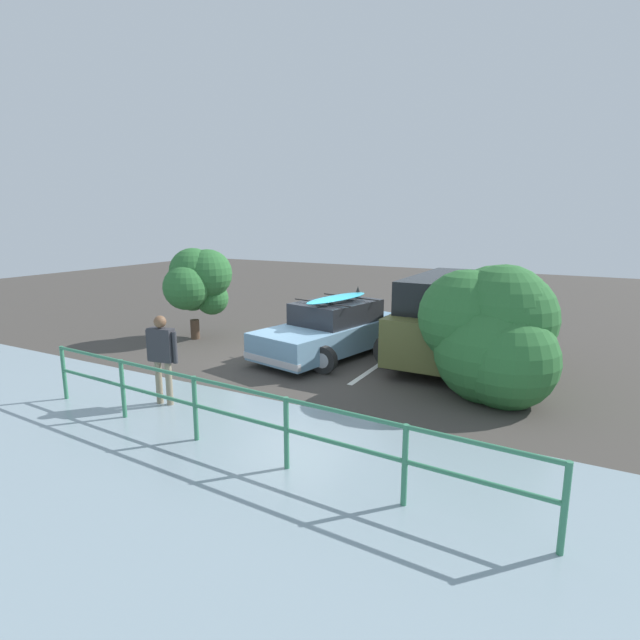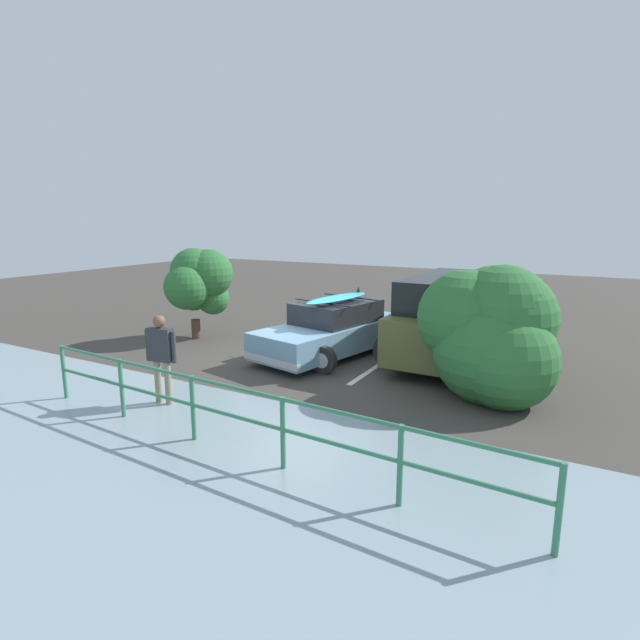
% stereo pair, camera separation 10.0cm
% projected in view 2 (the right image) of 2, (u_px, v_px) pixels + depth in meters
% --- Properties ---
extents(ground_plane, '(44.00, 44.00, 0.02)m').
position_uv_depth(ground_plane, '(293.00, 359.00, 11.68)').
color(ground_plane, '#423D38').
rests_on(ground_plane, ground).
extents(parking_stripe, '(0.12, 3.71, 0.00)m').
position_uv_depth(parking_stripe, '(384.00, 362.00, 11.41)').
color(parking_stripe, silver).
rests_on(parking_stripe, ground).
extents(sedan_car, '(2.72, 4.40, 1.56)m').
position_uv_depth(sedan_car, '(333.00, 329.00, 11.96)').
color(sedan_car, '#729EBC').
rests_on(sedan_car, ground).
extents(suv_car, '(2.79, 4.48, 1.96)m').
position_uv_depth(suv_car, '(454.00, 318.00, 11.31)').
color(suv_car, brown).
rests_on(suv_car, ground).
extents(person_bystander, '(0.61, 0.25, 1.59)m').
position_uv_depth(person_bystander, '(161.00, 351.00, 8.67)').
color(person_bystander, gray).
rests_on(person_bystander, ground).
extents(railing_fence, '(8.25, 0.51, 0.99)m').
position_uv_depth(railing_fence, '(235.00, 409.00, 6.87)').
color(railing_fence, '#387F5B').
rests_on(railing_fence, ground).
extents(bush_near_left, '(1.71, 1.84, 2.45)m').
position_uv_depth(bush_near_left, '(197.00, 280.00, 13.34)').
color(bush_near_left, '#4C3828').
rests_on(bush_near_left, ground).
extents(bush_near_right, '(2.57, 2.67, 2.53)m').
position_uv_depth(bush_near_right, '(493.00, 330.00, 9.03)').
color(bush_near_right, '#4C3828').
rests_on(bush_near_right, ground).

